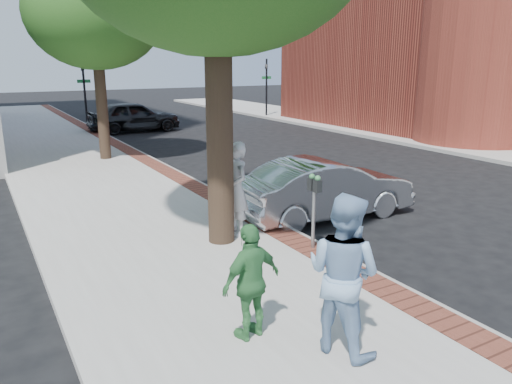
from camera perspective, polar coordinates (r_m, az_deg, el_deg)
ground at (r=9.04m, az=4.91°, el=-9.41°), size 120.00×120.00×0.00m
sidewalk at (r=15.53m, az=-16.89°, el=0.67°), size 5.00×60.00×0.15m
brick_strip at (r=16.11m, az=-9.29°, el=1.91°), size 0.60×60.00×0.01m
curb at (r=16.25m, az=-8.13°, el=1.78°), size 0.10×60.00×0.15m
sidewalk_far at (r=24.51m, az=22.59°, el=5.18°), size 5.00×60.00×0.15m
signal_near at (r=29.33m, az=-19.02°, el=11.20°), size 0.70×0.15×3.80m
signal_far at (r=33.55m, az=1.21°, el=12.34°), size 0.70×0.15×3.80m
tree_far at (r=19.29m, az=-17.97°, el=18.89°), size 4.80×4.80×7.14m
parking_meter at (r=9.54m, az=6.67°, el=-0.46°), size 0.12×0.32×1.47m
person_gray at (r=10.30m, az=-2.27°, el=0.35°), size 0.50×0.74×1.96m
person_officer at (r=6.28m, az=9.92°, el=-9.20°), size 1.06×1.19×2.04m
person_green at (r=6.55m, az=-0.53°, el=-10.20°), size 0.98×0.56×1.57m
sedan_silver at (r=12.06m, az=7.91°, el=0.38°), size 4.44×1.67×1.45m
bg_car at (r=27.58m, az=-13.77°, el=8.39°), size 4.80×2.00×1.62m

